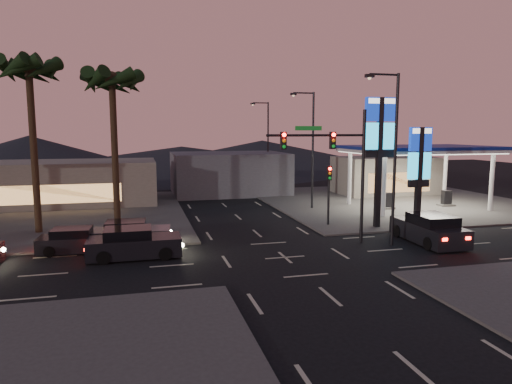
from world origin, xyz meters
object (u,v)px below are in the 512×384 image
object	(u,v)px
pylon_sign_short	(419,162)
suv_station	(429,229)
car_lane_b_front	(130,234)
traffic_signal_mast	(336,157)
pylon_sign_tall	(380,136)
car_lane_a_front	(133,244)
car_lane_b_mid	(76,241)
gas_station	(419,150)

from	to	relation	value
pylon_sign_short	suv_station	distance (m)	5.45
pylon_sign_short	car_lane_b_front	bearing A→B (deg)	179.50
car_lane_b_front	suv_station	size ratio (longest dim) A/B	0.87
traffic_signal_mast	car_lane_b_front	size ratio (longest dim) A/B	1.69
pylon_sign_short	traffic_signal_mast	distance (m)	7.69
car_lane_b_front	suv_station	xyz separation A→B (m)	(17.56, -3.73, 0.13)
car_lane_b_front	pylon_sign_tall	bearing A→B (deg)	2.88
pylon_sign_tall	car_lane_b_front	distance (m)	17.55
car_lane_a_front	car_lane_b_front	size ratio (longest dim) A/B	1.06
pylon_sign_short	traffic_signal_mast	bearing A→B (deg)	-160.87
traffic_signal_mast	suv_station	world-z (taller)	traffic_signal_mast
traffic_signal_mast	car_lane_a_front	distance (m)	12.47
car_lane_b_front	car_lane_b_mid	xyz separation A→B (m)	(-2.90, -0.73, -0.06)
car_lane_b_mid	suv_station	xyz separation A→B (m)	(20.45, -3.01, 0.19)
pylon_sign_tall	pylon_sign_short	xyz separation A→B (m)	(2.50, -1.00, -1.74)
gas_station	car_lane_b_front	xyz separation A→B (m)	(-24.08, -7.33, -4.38)
gas_station	traffic_signal_mast	size ratio (longest dim) A/B	1.53
car_lane_b_front	suv_station	bearing A→B (deg)	-12.00
car_lane_b_mid	suv_station	size ratio (longest dim) A/B	0.80
pylon_sign_tall	car_lane_b_front	world-z (taller)	pylon_sign_tall
car_lane_b_mid	suv_station	distance (m)	20.67
gas_station	car_lane_a_front	world-z (taller)	gas_station
car_lane_a_front	car_lane_b_front	distance (m)	2.67
gas_station	car_lane_a_front	xyz separation A→B (m)	(-23.88, -10.00, -4.32)
car_lane_b_front	car_lane_b_mid	size ratio (longest dim) A/B	1.09
gas_station	pylon_sign_tall	size ratio (longest dim) A/B	1.36
car_lane_b_front	gas_station	bearing A→B (deg)	16.94
pylon_sign_tall	car_lane_a_front	size ratio (longest dim) A/B	1.79
traffic_signal_mast	car_lane_b_front	xyz separation A→B (m)	(-11.84, 2.68, -4.53)
suv_station	car_lane_b_front	bearing A→B (deg)	168.00
car_lane_a_front	car_lane_b_front	bearing A→B (deg)	94.31
pylon_sign_tall	suv_station	world-z (taller)	pylon_sign_tall
suv_station	car_lane_b_mid	bearing A→B (deg)	171.64
gas_station	car_lane_a_front	size ratio (longest dim) A/B	2.42
pylon_sign_short	car_lane_a_front	size ratio (longest dim) A/B	1.39
pylon_sign_short	car_lane_b_front	world-z (taller)	pylon_sign_short
pylon_sign_short	car_lane_b_mid	xyz separation A→B (m)	(-21.98, -0.56, -4.01)
gas_station	car_lane_b_front	distance (m)	25.55
suv_station	traffic_signal_mast	bearing A→B (deg)	169.57
pylon_sign_short	traffic_signal_mast	size ratio (longest dim) A/B	0.88
pylon_sign_short	traffic_signal_mast	xyz separation A→B (m)	(-7.24, -2.51, 0.57)
car_lane_b_mid	suv_station	world-z (taller)	suv_station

